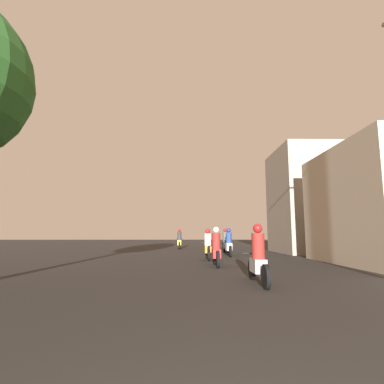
% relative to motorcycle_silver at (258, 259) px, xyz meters
% --- Properties ---
extents(motorcycle_silver, '(0.60, 2.05, 1.50)m').
position_rel_motorcycle_silver_xyz_m(motorcycle_silver, '(0.00, 0.00, 0.00)').
color(motorcycle_silver, black).
rests_on(motorcycle_silver, ground_plane).
extents(motorcycle_red, '(0.60, 1.92, 1.51)m').
position_rel_motorcycle_silver_xyz_m(motorcycle_red, '(-0.66, 4.12, -0.01)').
color(motorcycle_red, black).
rests_on(motorcycle_red, ground_plane).
extents(motorcycle_orange, '(0.60, 1.94, 1.48)m').
position_rel_motorcycle_silver_xyz_m(motorcycle_orange, '(-0.80, 6.91, -0.01)').
color(motorcycle_orange, black).
rests_on(motorcycle_orange, ground_plane).
extents(motorcycle_white, '(0.60, 1.95, 1.54)m').
position_rel_motorcycle_silver_xyz_m(motorcycle_white, '(0.52, 9.16, 0.01)').
color(motorcycle_white, black).
rests_on(motorcycle_white, ground_plane).
extents(motorcycle_black, '(0.60, 1.97, 1.57)m').
position_rel_motorcycle_silver_xyz_m(motorcycle_black, '(0.64, 11.60, 0.02)').
color(motorcycle_black, black).
rests_on(motorcycle_black, ground_plane).
extents(motorcycle_yellow, '(0.60, 1.96, 1.60)m').
position_rel_motorcycle_silver_xyz_m(motorcycle_yellow, '(-2.42, 17.05, 0.03)').
color(motorcycle_yellow, black).
rests_on(motorcycle_yellow, ground_plane).
extents(building_right_far, '(4.66, 5.22, 6.86)m').
position_rel_motorcycle_silver_xyz_m(building_right_far, '(6.53, 12.10, 2.82)').
color(building_right_far, gray).
rests_on(building_right_far, ground_plane).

